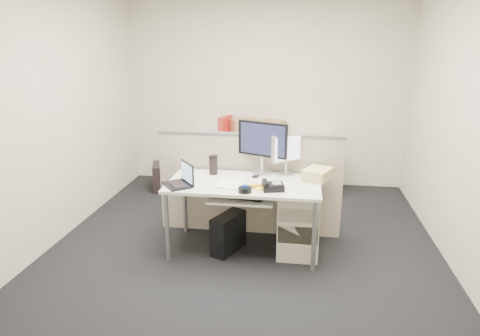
% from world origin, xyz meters
% --- Properties ---
extents(floor, '(4.00, 4.50, 0.01)m').
position_xyz_m(floor, '(0.00, 0.00, -0.01)').
color(floor, black).
rests_on(floor, ground).
extents(wall_back, '(4.00, 0.02, 2.70)m').
position_xyz_m(wall_back, '(0.00, 2.25, 1.35)').
color(wall_back, beige).
rests_on(wall_back, ground).
extents(wall_front, '(4.00, 0.02, 2.70)m').
position_xyz_m(wall_front, '(0.00, -2.25, 1.35)').
color(wall_front, beige).
rests_on(wall_front, ground).
extents(wall_left, '(0.02, 4.50, 2.70)m').
position_xyz_m(wall_left, '(-2.00, 0.00, 1.35)').
color(wall_left, beige).
rests_on(wall_left, ground).
extents(wall_right, '(0.02, 4.50, 2.70)m').
position_xyz_m(wall_right, '(2.00, 0.00, 1.35)').
color(wall_right, beige).
rests_on(wall_right, ground).
extents(desk, '(1.50, 0.75, 0.73)m').
position_xyz_m(desk, '(0.00, 0.00, 0.66)').
color(desk, silver).
rests_on(desk, floor).
extents(keyboard_tray, '(0.62, 0.32, 0.02)m').
position_xyz_m(keyboard_tray, '(0.00, -0.18, 0.62)').
color(keyboard_tray, silver).
rests_on(keyboard_tray, desk).
extents(drawer_pedestal, '(0.40, 0.55, 0.65)m').
position_xyz_m(drawer_pedestal, '(0.55, 0.05, 0.33)').
color(drawer_pedestal, '#BCB99E').
rests_on(drawer_pedestal, floor).
extents(cubicle_partition, '(2.00, 0.06, 1.10)m').
position_xyz_m(cubicle_partition, '(0.00, 0.45, 0.55)').
color(cubicle_partition, '#AA9D8E').
rests_on(cubicle_partition, floor).
extents(back_counter, '(2.00, 0.60, 0.72)m').
position_xyz_m(back_counter, '(0.00, 1.93, 0.36)').
color(back_counter, '#BCB99E').
rests_on(back_counter, floor).
extents(monitor_main, '(0.59, 0.41, 0.55)m').
position_xyz_m(monitor_main, '(0.15, 0.32, 1.01)').
color(monitor_main, black).
rests_on(monitor_main, desk).
extents(monitor_small, '(0.38, 0.33, 0.42)m').
position_xyz_m(monitor_small, '(0.40, 0.32, 0.94)').
color(monitor_small, '#B7B7BC').
rests_on(monitor_small, desk).
extents(laptop, '(0.35, 0.36, 0.22)m').
position_xyz_m(laptop, '(-0.62, -0.19, 0.84)').
color(laptop, black).
rests_on(laptop, desk).
extents(trackball, '(0.14, 0.14, 0.05)m').
position_xyz_m(trackball, '(0.05, -0.28, 0.75)').
color(trackball, black).
rests_on(trackball, desk).
extents(desk_phone, '(0.23, 0.20, 0.06)m').
position_xyz_m(desk_phone, '(0.30, -0.18, 0.76)').
color(desk_phone, black).
rests_on(desk_phone, desk).
extents(paper_stack, '(0.28, 0.33, 0.01)m').
position_xyz_m(paper_stack, '(-0.12, -0.08, 0.74)').
color(paper_stack, white).
rests_on(paper_stack, desk).
extents(sticky_pad, '(0.10, 0.10, 0.01)m').
position_xyz_m(sticky_pad, '(0.18, -0.18, 0.74)').
color(sticky_pad, yellow).
rests_on(sticky_pad, desk).
extents(travel_mug, '(0.11, 0.11, 0.19)m').
position_xyz_m(travel_mug, '(-0.35, 0.22, 0.82)').
color(travel_mug, black).
rests_on(travel_mug, desk).
extents(banana, '(0.19, 0.12, 0.04)m').
position_xyz_m(banana, '(0.10, -0.15, 0.75)').
color(banana, yellow).
rests_on(banana, desk).
extents(cellphone, '(0.08, 0.11, 0.01)m').
position_xyz_m(cellphone, '(0.10, 0.20, 0.74)').
color(cellphone, black).
rests_on(cellphone, desk).
extents(manila_folders, '(0.33, 0.37, 0.11)m').
position_xyz_m(manila_folders, '(0.72, 0.20, 0.79)').
color(manila_folders, '#DCC787').
rests_on(manila_folders, desk).
extents(keyboard, '(0.51, 0.26, 0.03)m').
position_xyz_m(keyboard, '(-0.03, -0.14, 0.64)').
color(keyboard, black).
rests_on(keyboard, keyboard_tray).
extents(pc_tower_desk, '(0.33, 0.46, 0.40)m').
position_xyz_m(pc_tower_desk, '(-0.15, -0.05, 0.20)').
color(pc_tower_desk, black).
rests_on(pc_tower_desk, floor).
extents(pc_tower_spare_dark, '(0.27, 0.44, 0.38)m').
position_xyz_m(pc_tower_spare_dark, '(-1.45, 1.65, 0.19)').
color(pc_tower_spare_dark, black).
rests_on(pc_tower_spare_dark, floor).
extents(pc_tower_spare_silver, '(0.18, 0.41, 0.37)m').
position_xyz_m(pc_tower_spare_silver, '(-1.30, 2.03, 0.19)').
color(pc_tower_spare_silver, '#B7B7BC').
rests_on(pc_tower_spare_silver, floor).
extents(cardboard_box_left, '(0.44, 0.40, 0.27)m').
position_xyz_m(cardboard_box_left, '(-0.27, 2.05, 0.85)').
color(cardboard_box_left, olive).
rests_on(cardboard_box_left, back_counter).
extents(cardboard_box_right, '(0.45, 0.42, 0.26)m').
position_xyz_m(cardboard_box_right, '(0.12, 2.05, 0.85)').
color(cardboard_box_right, olive).
rests_on(cardboard_box_right, back_counter).
extents(red_binder, '(0.17, 0.33, 0.30)m').
position_xyz_m(red_binder, '(-0.55, 2.03, 0.87)').
color(red_binder, red).
rests_on(red_binder, back_counter).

